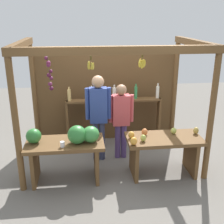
# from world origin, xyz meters

# --- Properties ---
(ground_plane) EXTENTS (12.00, 12.00, 0.00)m
(ground_plane) POSITION_xyz_m (0.00, 0.00, 0.00)
(ground_plane) COLOR slate
(ground_plane) RESTS_ON ground
(market_stall) EXTENTS (3.18, 1.93, 2.26)m
(market_stall) POSITION_xyz_m (-0.00, 0.42, 1.32)
(market_stall) COLOR brown
(market_stall) RESTS_ON ground
(fruit_counter_left) EXTENTS (1.29, 0.64, 1.01)m
(fruit_counter_left) POSITION_xyz_m (-0.79, -0.70, 0.64)
(fruit_counter_left) COLOR brown
(fruit_counter_left) RESTS_ON ground
(fruit_counter_right) EXTENTS (1.30, 0.64, 0.84)m
(fruit_counter_right) POSITION_xyz_m (0.83, -0.69, 0.53)
(fruit_counter_right) COLOR brown
(fruit_counter_right) RESTS_ON ground
(bottle_shelf_unit) EXTENTS (2.04, 0.22, 1.32)m
(bottle_shelf_unit) POSITION_xyz_m (0.14, 0.68, 0.79)
(bottle_shelf_unit) COLOR brown
(bottle_shelf_unit) RESTS_ON ground
(vendor_man) EXTENTS (0.48, 0.23, 1.67)m
(vendor_man) POSITION_xyz_m (-0.24, -0.04, 1.01)
(vendor_man) COLOR #373C5C
(vendor_man) RESTS_ON ground
(vendor_woman) EXTENTS (0.48, 0.20, 1.48)m
(vendor_woman) POSITION_xyz_m (0.19, 0.00, 0.88)
(vendor_woman) COLOR #533C77
(vendor_woman) RESTS_ON ground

